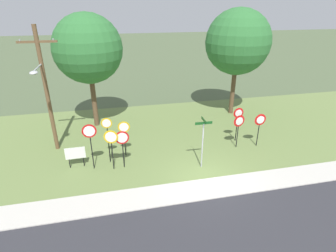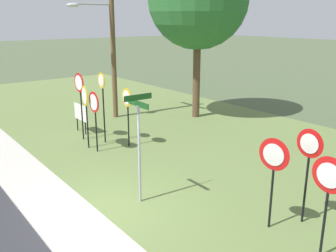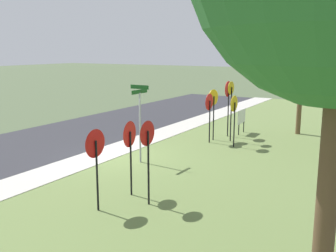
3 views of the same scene
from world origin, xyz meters
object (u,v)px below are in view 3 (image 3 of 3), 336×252
at_px(yield_sign_near_left, 147,143).
at_px(notice_board, 242,118).
at_px(stop_sign_near_left, 213,103).
at_px(utility_pole, 299,53).
at_px(stop_sign_far_right, 228,96).
at_px(street_name_post, 140,117).
at_px(yield_sign_near_right, 95,151).
at_px(stop_sign_far_center, 209,107).
at_px(yield_sign_far_left, 129,141).
at_px(stop_sign_far_left, 234,110).
at_px(stop_sign_near_right, 231,99).

bearing_deg(yield_sign_near_left, notice_board, -173.56).
relative_size(stop_sign_near_left, utility_pole, 0.32).
height_order(stop_sign_far_right, street_name_post, street_name_post).
xyz_separation_m(stop_sign_near_left, yield_sign_near_right, (9.29, 0.77, -0.11)).
distance_m(stop_sign_far_center, yield_sign_near_right, 8.73).
xyz_separation_m(yield_sign_near_right, yield_sign_far_left, (-1.40, 0.10, 0.00)).
bearing_deg(yield_sign_far_left, yield_sign_near_right, -11.43).
relative_size(stop_sign_near_left, stop_sign_far_left, 1.06).
height_order(stop_sign_near_left, yield_sign_far_left, stop_sign_near_left).
bearing_deg(stop_sign_far_center, yield_sign_far_left, 7.10).
xyz_separation_m(yield_sign_near_left, street_name_post, (-3.33, -2.54, -0.00)).
bearing_deg(stop_sign_far_left, stop_sign_far_right, -147.59).
distance_m(stop_sign_near_right, utility_pole, 4.51).
relative_size(yield_sign_near_left, utility_pole, 0.32).
height_order(stop_sign_near_right, notice_board, stop_sign_near_right).
relative_size(stop_sign_far_left, notice_board, 1.84).
relative_size(stop_sign_near_right, utility_pole, 0.37).
bearing_deg(utility_pole, stop_sign_near_right, -34.14).
xyz_separation_m(stop_sign_far_left, notice_board, (-2.82, -0.65, -0.83)).
bearing_deg(yield_sign_near_right, stop_sign_near_left, -174.96).
distance_m(stop_sign_far_center, notice_board, 2.83).
relative_size(stop_sign_far_center, yield_sign_near_left, 0.96).
relative_size(stop_sign_near_right, street_name_post, 0.95).
height_order(yield_sign_far_left, notice_board, yield_sign_far_left).
relative_size(yield_sign_far_left, street_name_post, 0.75).
relative_size(yield_sign_near_right, yield_sign_far_left, 1.00).
bearing_deg(stop_sign_near_left, stop_sign_far_left, 70.69).
relative_size(stop_sign_far_left, yield_sign_near_right, 1.02).
bearing_deg(notice_board, stop_sign_near_right, 2.47).
distance_m(stop_sign_near_left, stop_sign_far_left, 1.56).
bearing_deg(yield_sign_far_left, stop_sign_far_center, 178.73).
xyz_separation_m(stop_sign_far_left, yield_sign_far_left, (7.12, -0.48, 0.00)).
relative_size(street_name_post, notice_board, 2.38).
xyz_separation_m(stop_sign_far_right, yield_sign_near_left, (9.33, 1.42, -0.24)).
bearing_deg(stop_sign_far_right, utility_pole, 129.72).
bearing_deg(yield_sign_far_left, notice_board, 173.49).
relative_size(stop_sign_far_left, yield_sign_near_left, 0.96).
xyz_separation_m(stop_sign_near_left, utility_pole, (-3.47, 3.05, 2.34)).
bearing_deg(yield_sign_near_left, stop_sign_near_right, -173.14).
distance_m(stop_sign_near_left, yield_sign_near_left, 8.41).
bearing_deg(yield_sign_far_left, stop_sign_near_right, 172.84).
distance_m(stop_sign_near_left, notice_board, 2.35).
height_order(stop_sign_far_left, yield_sign_far_left, stop_sign_far_left).
xyz_separation_m(yield_sign_far_left, utility_pole, (-11.36, 2.19, 2.45)).
relative_size(yield_sign_near_left, notice_board, 1.91).
xyz_separation_m(stop_sign_near_right, stop_sign_far_right, (-0.92, -0.52, 0.02)).
height_order(stop_sign_near_left, yield_sign_near_right, stop_sign_near_left).
relative_size(stop_sign_far_center, yield_sign_far_left, 1.02).
bearing_deg(yield_sign_far_left, utility_pole, 161.59).
distance_m(stop_sign_near_left, yield_sign_far_left, 7.94).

